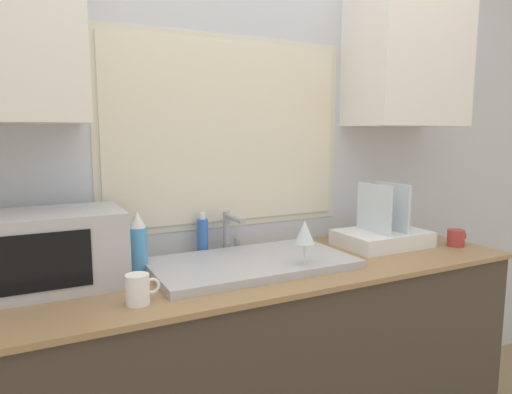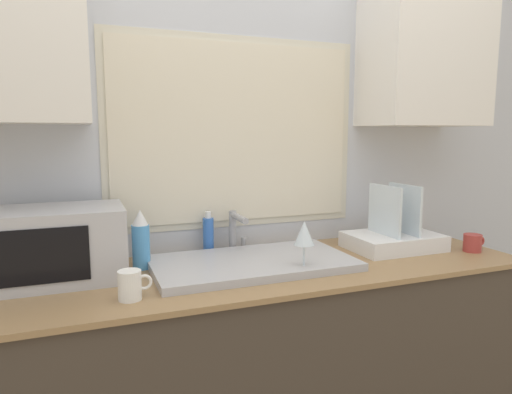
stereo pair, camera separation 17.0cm
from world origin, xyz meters
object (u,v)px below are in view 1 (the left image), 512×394
spray_bottle (138,243)px  wine_glass (305,234)px  microwave (47,250)px  soap_bottle (203,236)px  faucet (230,228)px  dish_rack (382,234)px  mug_near_sink (138,289)px

spray_bottle → wine_glass: size_ratio=1.17×
microwave → wine_glass: 0.90m
soap_bottle → wine_glass: bearing=-57.3°
faucet → dish_rack: dish_rack is taller
mug_near_sink → microwave: bearing=129.1°
dish_rack → faucet: bearing=164.8°
dish_rack → spray_bottle: 1.10m
spray_bottle → soap_bottle: size_ratio=1.25×
dish_rack → mug_near_sink: dish_rack is taller
faucet → microwave: (-0.72, -0.12, 0.02)m
dish_rack → mug_near_sink: size_ratio=3.76×
dish_rack → spray_bottle: size_ratio=1.73×
mug_near_sink → wine_glass: wine_glass is taller
spray_bottle → soap_bottle: bearing=22.3°
faucet → spray_bottle: spray_bottle is taller
mug_near_sink → soap_bottle: bearing=50.3°
faucet → soap_bottle: size_ratio=1.01×
spray_bottle → soap_bottle: 0.32m
faucet → spray_bottle: bearing=-168.5°
faucet → microwave: 0.73m
faucet → dish_rack: 0.71m
wine_glass → microwave: bearing=164.3°
spray_bottle → wine_glass: bearing=-26.5°
dish_rack → mug_near_sink: bearing=-169.1°
soap_bottle → wine_glass: 0.48m
dish_rack → soap_bottle: 0.83m
faucet → dish_rack: bearing=-15.2°
spray_bottle → mug_near_sink: 0.34m
microwave → mug_near_sink: bearing=-50.9°
dish_rack → spray_bottle: bearing=174.7°
microwave → spray_bottle: bearing=6.3°
microwave → wine_glass: microwave is taller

